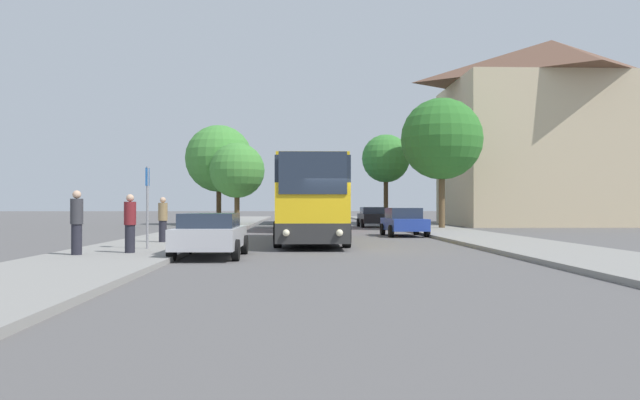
% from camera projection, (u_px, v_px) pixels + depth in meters
% --- Properties ---
extents(ground_plane, '(300.00, 300.00, 0.00)m').
position_uv_depth(ground_plane, '(340.00, 250.00, 21.91)').
color(ground_plane, '#565454').
rests_on(ground_plane, ground).
extents(sidewalk_left, '(4.00, 120.00, 0.15)m').
position_uv_depth(sidewalk_left, '(140.00, 249.00, 21.66)').
color(sidewalk_left, gray).
rests_on(sidewalk_left, ground_plane).
extents(sidewalk_right, '(4.00, 120.00, 0.15)m').
position_uv_depth(sidewalk_right, '(537.00, 248.00, 22.16)').
color(sidewalk_right, gray).
rests_on(sidewalk_right, ground_plane).
extents(building_right_background, '(16.09, 11.77, 14.88)m').
position_uv_depth(building_right_background, '(552.00, 132.00, 49.94)').
color(building_right_background, '#C6B28E').
rests_on(building_right_background, ground_plane).
extents(bus_front, '(2.99, 11.46, 3.44)m').
position_uv_depth(bus_front, '(311.00, 200.00, 26.71)').
color(bus_front, '#2D2D2D').
rests_on(bus_front, ground_plane).
extents(bus_middle, '(2.93, 10.67, 3.46)m').
position_uv_depth(bus_middle, '(304.00, 201.00, 40.23)').
color(bus_middle, gray).
rests_on(bus_middle, ground_plane).
extents(bus_rear, '(2.98, 11.96, 3.33)m').
position_uv_depth(bus_rear, '(301.00, 203.00, 55.13)').
color(bus_rear, silver).
rests_on(bus_rear, ground_plane).
extents(parked_car_left_curb, '(2.06, 4.11, 1.35)m').
position_uv_depth(parked_car_left_curb, '(210.00, 234.00, 18.96)').
color(parked_car_left_curb, '#B7B7BC').
rests_on(parked_car_left_curb, ground_plane).
extents(parked_car_right_near, '(2.12, 3.97, 1.46)m').
position_uv_depth(parked_car_right_near, '(404.00, 221.00, 32.20)').
color(parked_car_right_near, '#233D9E').
rests_on(parked_car_right_near, ground_plane).
extents(parked_car_right_far, '(2.01, 4.02, 1.47)m').
position_uv_depth(parked_car_right_far, '(372.00, 217.00, 45.63)').
color(parked_car_right_far, black).
rests_on(parked_car_right_far, ground_plane).
extents(bus_stop_sign, '(0.08, 0.45, 2.74)m').
position_uv_depth(bus_stop_sign, '(147.00, 198.00, 20.75)').
color(bus_stop_sign, gray).
rests_on(bus_stop_sign, sidewalk_left).
extents(pedestrian_waiting_near, '(0.36, 0.36, 1.88)m').
position_uv_depth(pedestrian_waiting_near, '(77.00, 222.00, 18.12)').
color(pedestrian_waiting_near, '#23232D').
rests_on(pedestrian_waiting_near, sidewalk_left).
extents(pedestrian_waiting_far, '(0.36, 0.36, 1.76)m').
position_uv_depth(pedestrian_waiting_far, '(163.00, 219.00, 24.46)').
color(pedestrian_waiting_far, '#23232D').
rests_on(pedestrian_waiting_far, sidewalk_left).
extents(pedestrian_walking_back, '(0.36, 0.36, 1.78)m').
position_uv_depth(pedestrian_walking_back, '(130.00, 223.00, 18.90)').
color(pedestrian_walking_back, '#23232D').
rests_on(pedestrian_walking_back, sidewalk_left).
extents(tree_left_near, '(5.44, 5.44, 7.98)m').
position_uv_depth(tree_left_near, '(219.00, 159.00, 50.70)').
color(tree_left_near, '#47331E').
rests_on(tree_left_near, sidewalk_left).
extents(tree_left_far, '(4.25, 4.25, 6.26)m').
position_uv_depth(tree_left_far, '(237.00, 171.00, 47.96)').
color(tree_left_far, '#513D23').
rests_on(tree_left_far, sidewalk_left).
extents(tree_right_near, '(4.28, 4.28, 7.76)m').
position_uv_depth(tree_right_near, '(386.00, 159.00, 55.42)').
color(tree_right_near, '#47331E').
rests_on(tree_right_near, sidewalk_right).
extents(tree_right_mid, '(5.29, 5.29, 8.39)m').
position_uv_depth(tree_right_mid, '(442.00, 139.00, 40.30)').
color(tree_right_mid, brown).
rests_on(tree_right_mid, sidewalk_right).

